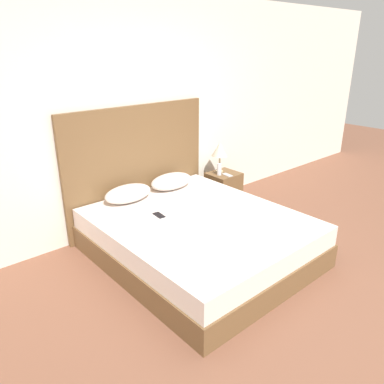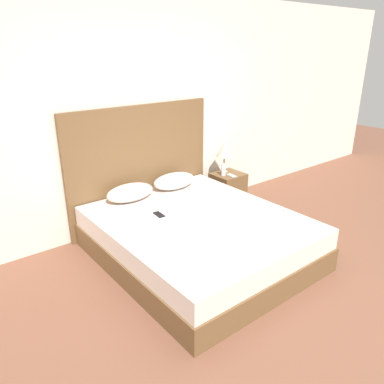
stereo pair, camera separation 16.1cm
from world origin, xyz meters
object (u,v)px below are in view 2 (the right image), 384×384
at_px(bed, 198,237).
at_px(table_lamp, 225,150).
at_px(phone_on_bed, 159,215).
at_px(nightstand, 228,190).
at_px(phone_on_nightstand, 232,175).

height_order(bed, table_lamp, table_lamp).
height_order(phone_on_bed, nightstand, nightstand).
height_order(bed, phone_on_nightstand, phone_on_nightstand).
bearing_deg(phone_on_bed, bed, -47.10).
bearing_deg(phone_on_nightstand, phone_on_bed, -164.27).
height_order(nightstand, table_lamp, table_lamp).
bearing_deg(bed, phone_on_bed, 132.90).
bearing_deg(nightstand, table_lamp, 100.21).
bearing_deg(phone_on_bed, phone_on_nightstand, 15.73).
xyz_separation_m(nightstand, phone_on_nightstand, (-0.03, -0.09, 0.24)).
relative_size(phone_on_bed, phone_on_nightstand, 0.99).
xyz_separation_m(phone_on_bed, table_lamp, (1.46, 0.58, 0.33)).
bearing_deg(bed, table_lamp, 36.82).
bearing_deg(phone_on_nightstand, bed, -148.48).
distance_m(nightstand, phone_on_nightstand, 0.26).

